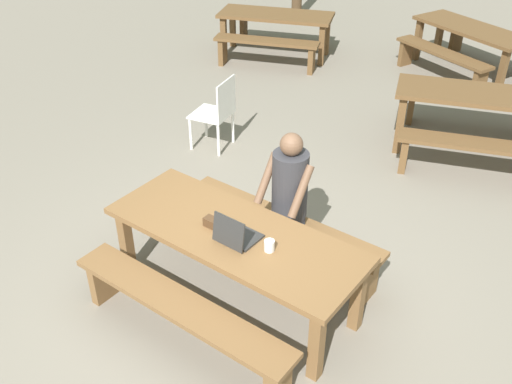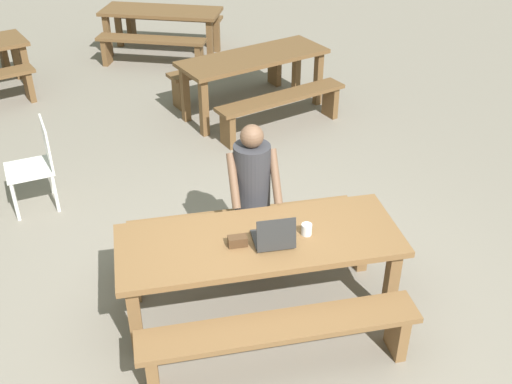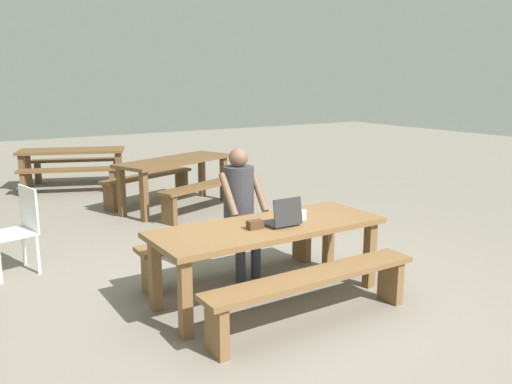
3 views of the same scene
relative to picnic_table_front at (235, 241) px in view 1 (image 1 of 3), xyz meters
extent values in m
plane|color=gray|center=(0.00, 0.00, -0.61)|extent=(30.00, 30.00, 0.00)
cube|color=brown|center=(0.00, 0.00, 0.07)|extent=(2.14, 0.81, 0.05)
cube|color=brown|center=(-0.97, -0.30, -0.28)|extent=(0.09, 0.09, 0.65)
cube|color=brown|center=(0.97, -0.30, -0.28)|extent=(0.09, 0.09, 0.65)
cube|color=brown|center=(-0.97, 0.30, -0.28)|extent=(0.09, 0.09, 0.65)
cube|color=brown|center=(0.97, 0.30, -0.28)|extent=(0.09, 0.09, 0.65)
cube|color=brown|center=(0.00, -0.66, -0.18)|extent=(1.98, 0.30, 0.05)
cube|color=brown|center=(-0.89, -0.66, -0.41)|extent=(0.08, 0.24, 0.40)
cube|color=brown|center=(0.89, -0.66, -0.41)|extent=(0.08, 0.24, 0.40)
cube|color=brown|center=(0.00, 0.66, -0.18)|extent=(1.98, 0.30, 0.05)
cube|color=brown|center=(-0.89, 0.66, -0.41)|extent=(0.08, 0.24, 0.40)
cube|color=brown|center=(0.89, 0.66, -0.41)|extent=(0.08, 0.24, 0.40)
cube|color=#2D2D2D|center=(0.09, -0.03, 0.10)|extent=(0.29, 0.25, 0.02)
cube|color=#2D2D2D|center=(0.09, -0.18, 0.23)|extent=(0.29, 0.06, 0.24)
cube|color=#0F1933|center=(0.09, -0.17, 0.24)|extent=(0.27, 0.04, 0.22)
cube|color=#4C331E|center=(-0.18, -0.05, 0.13)|extent=(0.14, 0.08, 0.08)
cylinder|color=white|center=(0.36, -0.03, 0.14)|extent=(0.08, 0.08, 0.09)
cylinder|color=#333847|center=(-0.01, 0.48, -0.38)|extent=(0.10, 0.10, 0.45)
cylinder|color=#333847|center=(0.17, 0.48, -0.38)|extent=(0.10, 0.10, 0.45)
cube|color=#333847|center=(0.08, 0.57, -0.12)|extent=(0.28, 0.28, 0.12)
cylinder|color=#333338|center=(0.08, 0.66, 0.22)|extent=(0.31, 0.31, 0.60)
cylinder|color=brown|center=(-0.09, 0.56, 0.27)|extent=(0.07, 0.32, 0.41)
cylinder|color=brown|center=(0.25, 0.56, 0.27)|extent=(0.07, 0.32, 0.41)
sphere|color=brown|center=(0.08, 0.66, 0.61)|extent=(0.19, 0.19, 0.19)
cube|color=white|center=(-1.89, 1.93, -0.18)|extent=(0.52, 0.52, 0.02)
cube|color=white|center=(-1.69, 1.97, 0.06)|extent=(0.11, 0.43, 0.45)
cylinder|color=white|center=(-2.12, 2.07, -0.40)|extent=(0.04, 0.04, 0.42)
cylinder|color=white|center=(-2.04, 1.70, -0.40)|extent=(0.04, 0.04, 0.42)
cylinder|color=white|center=(-1.74, 2.15, -0.40)|extent=(0.04, 0.04, 0.42)
cylinder|color=white|center=(-1.67, 1.78, -0.40)|extent=(0.04, 0.04, 0.42)
cube|color=brown|center=(0.72, 3.67, 0.14)|extent=(2.04, 1.32, 0.05)
cube|color=brown|center=(0.00, 3.14, -0.25)|extent=(0.12, 0.12, 0.72)
cube|color=brown|center=(-0.17, 3.60, -0.25)|extent=(0.12, 0.12, 0.72)
cube|color=brown|center=(0.95, 3.07, -0.17)|extent=(1.73, 0.89, 0.05)
cube|color=brown|center=(0.23, 2.80, -0.40)|extent=(0.16, 0.25, 0.42)
cube|color=brown|center=(0.49, 4.27, -0.17)|extent=(1.73, 0.89, 0.05)
cube|color=brown|center=(-0.22, 4.00, -0.40)|extent=(0.16, 0.25, 0.42)
cube|color=brown|center=(-0.25, 6.15, 0.08)|extent=(1.99, 1.32, 0.05)
cube|color=brown|center=(-1.11, 6.22, -0.27)|extent=(0.12, 0.12, 0.67)
cube|color=brown|center=(0.44, 5.62, -0.27)|extent=(0.12, 0.12, 0.67)
cube|color=brown|center=(-0.93, 6.68, -0.27)|extent=(0.12, 0.12, 0.67)
cube|color=brown|center=(-0.46, 5.61, -0.18)|extent=(1.67, 0.89, 0.05)
cube|color=brown|center=(-1.15, 5.87, -0.40)|extent=(0.16, 0.25, 0.41)
cube|color=brown|center=(0.23, 5.34, -0.40)|extent=(0.16, 0.25, 0.41)
cube|color=brown|center=(-0.04, 6.70, -0.18)|extent=(1.67, 0.89, 0.05)
cube|color=brown|center=(-0.72, 6.96, -0.40)|extent=(0.16, 0.25, 0.41)
cube|color=brown|center=(-3.10, 4.99, 0.07)|extent=(1.98, 1.34, 0.05)
cube|color=brown|center=(-3.77, 4.45, -0.28)|extent=(0.12, 0.12, 0.65)
cube|color=brown|center=(-2.24, 5.05, -0.28)|extent=(0.12, 0.12, 0.65)
cube|color=brown|center=(-3.96, 4.92, -0.28)|extent=(0.12, 0.12, 0.65)
cube|color=brown|center=(-2.43, 5.53, -0.28)|extent=(0.12, 0.12, 0.65)
cube|color=brown|center=(-2.87, 4.41, -0.16)|extent=(1.65, 0.89, 0.05)
cube|color=brown|center=(-3.55, 4.14, -0.40)|extent=(0.16, 0.25, 0.42)
cube|color=brown|center=(-2.19, 4.68, -0.40)|extent=(0.16, 0.25, 0.42)
cube|color=brown|center=(-3.33, 5.56, -0.16)|extent=(1.65, 0.89, 0.05)
cube|color=brown|center=(-4.00, 5.29, -0.40)|extent=(0.16, 0.25, 0.42)
cube|color=brown|center=(-2.65, 5.83, -0.40)|extent=(0.16, 0.25, 0.42)
camera|label=1|loc=(2.31, -2.82, 2.87)|focal=40.71mm
camera|label=2|loc=(-0.80, -3.63, 2.86)|focal=43.28mm
camera|label=3|loc=(-2.53, -3.77, 1.37)|focal=36.81mm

